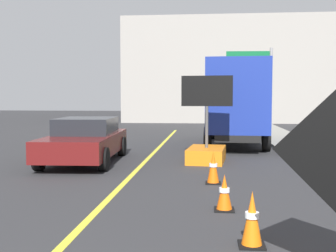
{
  "coord_description": "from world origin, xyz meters",
  "views": [
    {
      "loc": [
        1.97,
        -1.59,
        2.03
      ],
      "look_at": [
        1.37,
        4.7,
        1.6
      ],
      "focal_mm": 44.93,
      "sensor_mm": 36.0,
      "label": 1
    }
  ],
  "objects_px": {
    "highway_guide_sign": "(258,74)",
    "box_truck": "(236,102)",
    "arrow_board_trailer": "(207,147)",
    "traffic_cone_mid_lane": "(224,193)",
    "traffic_cone_far_lane": "(213,168)",
    "traffic_cone_near_sign": "(252,219)",
    "pickup_car": "(85,140)"
  },
  "relations": [
    {
      "from": "box_truck",
      "to": "arrow_board_trailer",
      "type": "bearing_deg",
      "value": -104.65
    },
    {
      "from": "traffic_cone_far_lane",
      "to": "highway_guide_sign",
      "type": "bearing_deg",
      "value": 79.93
    },
    {
      "from": "traffic_cone_mid_lane",
      "to": "traffic_cone_far_lane",
      "type": "distance_m",
      "value": 2.35
    },
    {
      "from": "traffic_cone_mid_lane",
      "to": "traffic_cone_far_lane",
      "type": "xyz_separation_m",
      "value": [
        -0.17,
        2.34,
        0.06
      ]
    },
    {
      "from": "traffic_cone_near_sign",
      "to": "traffic_cone_mid_lane",
      "type": "relative_size",
      "value": 1.17
    },
    {
      "from": "traffic_cone_near_sign",
      "to": "box_truck",
      "type": "bearing_deg",
      "value": 87.32
    },
    {
      "from": "box_truck",
      "to": "traffic_cone_far_lane",
      "type": "height_order",
      "value": "box_truck"
    },
    {
      "from": "pickup_car",
      "to": "highway_guide_sign",
      "type": "relative_size",
      "value": 0.95
    },
    {
      "from": "highway_guide_sign",
      "to": "traffic_cone_far_lane",
      "type": "bearing_deg",
      "value": -100.07
    },
    {
      "from": "highway_guide_sign",
      "to": "traffic_cone_mid_lane",
      "type": "height_order",
      "value": "highway_guide_sign"
    },
    {
      "from": "arrow_board_trailer",
      "to": "traffic_cone_far_lane",
      "type": "relative_size",
      "value": 3.48
    },
    {
      "from": "highway_guide_sign",
      "to": "traffic_cone_mid_lane",
      "type": "xyz_separation_m",
      "value": [
        -2.69,
        -18.45,
        -3.1
      ]
    },
    {
      "from": "arrow_board_trailer",
      "to": "traffic_cone_mid_lane",
      "type": "distance_m",
      "value": 5.7
    },
    {
      "from": "arrow_board_trailer",
      "to": "highway_guide_sign",
      "type": "relative_size",
      "value": 0.54
    },
    {
      "from": "highway_guide_sign",
      "to": "traffic_cone_mid_lane",
      "type": "distance_m",
      "value": 18.9
    },
    {
      "from": "traffic_cone_far_lane",
      "to": "box_truck",
      "type": "bearing_deg",
      "value": 82.56
    },
    {
      "from": "highway_guide_sign",
      "to": "traffic_cone_far_lane",
      "type": "relative_size",
      "value": 6.45
    },
    {
      "from": "traffic_cone_near_sign",
      "to": "traffic_cone_mid_lane",
      "type": "bearing_deg",
      "value": 99.65
    },
    {
      "from": "box_truck",
      "to": "pickup_car",
      "type": "height_order",
      "value": "box_truck"
    },
    {
      "from": "traffic_cone_mid_lane",
      "to": "arrow_board_trailer",
      "type": "bearing_deg",
      "value": 93.43
    },
    {
      "from": "highway_guide_sign",
      "to": "box_truck",
      "type": "bearing_deg",
      "value": -102.61
    },
    {
      "from": "box_truck",
      "to": "traffic_cone_far_lane",
      "type": "xyz_separation_m",
      "value": [
        -1.04,
        -7.98,
        -1.47
      ]
    },
    {
      "from": "traffic_cone_mid_lane",
      "to": "traffic_cone_far_lane",
      "type": "bearing_deg",
      "value": 94.17
    },
    {
      "from": "box_truck",
      "to": "traffic_cone_far_lane",
      "type": "relative_size",
      "value": 8.93
    },
    {
      "from": "pickup_car",
      "to": "traffic_cone_mid_lane",
      "type": "xyz_separation_m",
      "value": [
        4.11,
        -5.26,
        -0.38
      ]
    },
    {
      "from": "arrow_board_trailer",
      "to": "box_truck",
      "type": "distance_m",
      "value": 4.98
    },
    {
      "from": "traffic_cone_far_lane",
      "to": "traffic_cone_near_sign",
      "type": "bearing_deg",
      "value": -83.44
    },
    {
      "from": "arrow_board_trailer",
      "to": "traffic_cone_near_sign",
      "type": "bearing_deg",
      "value": -85.07
    },
    {
      "from": "arrow_board_trailer",
      "to": "traffic_cone_mid_lane",
      "type": "relative_size",
      "value": 4.14
    },
    {
      "from": "arrow_board_trailer",
      "to": "highway_guide_sign",
      "type": "distance_m",
      "value": 13.44
    },
    {
      "from": "box_truck",
      "to": "pickup_car",
      "type": "distance_m",
      "value": 7.2
    },
    {
      "from": "arrow_board_trailer",
      "to": "traffic_cone_far_lane",
      "type": "height_order",
      "value": "arrow_board_trailer"
    }
  ]
}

